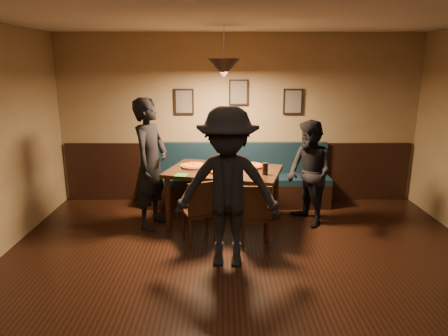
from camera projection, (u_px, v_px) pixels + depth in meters
name	position (u px, v px, depth m)	size (l,w,h in m)	color
floor	(251.00, 321.00, 3.76)	(7.00, 7.00, 0.00)	black
wall_back	(238.00, 119.00, 6.80)	(6.00, 6.00, 0.00)	#8C704F
wainscot	(238.00, 172.00, 7.00)	(5.88, 0.06, 1.00)	black
booth_bench	(238.00, 176.00, 6.73)	(3.00, 0.60, 1.00)	#0F232D
picture_left	(184.00, 102.00, 6.69)	(0.32, 0.04, 0.42)	black
picture_center	(239.00, 92.00, 6.66)	(0.32, 0.04, 0.42)	black
picture_right	(293.00, 102.00, 6.70)	(0.32, 0.04, 0.42)	black
pendant_lamp	(224.00, 68.00, 5.46)	(0.44, 0.44, 0.25)	black
dining_table	(224.00, 197.00, 5.92)	(1.56, 1.01, 0.84)	black
chair_near_left	(199.00, 210.00, 5.35)	(0.38, 0.38, 0.87)	#32160E
chair_near_right	(255.00, 214.00, 5.24)	(0.38, 0.38, 0.85)	black
diner_left	(151.00, 164.00, 5.75)	(0.68, 0.45, 1.86)	black
diner_right	(309.00, 174.00, 5.86)	(0.75, 0.58, 1.54)	black
diner_front	(228.00, 188.00, 4.62)	(1.20, 0.69, 1.86)	black
pizza_a	(194.00, 166.00, 5.93)	(0.38, 0.38, 0.04)	orange
pizza_b	(221.00, 171.00, 5.67)	(0.35, 0.35, 0.04)	orange
pizza_c	(251.00, 166.00, 5.94)	(0.37, 0.37, 0.04)	orange
soda_glass	(265.00, 169.00, 5.53)	(0.08, 0.08, 0.16)	black
tabasco_bottle	(263.00, 167.00, 5.71)	(0.03, 0.03, 0.12)	#A10E05
napkin_a	(185.00, 165.00, 6.08)	(0.15, 0.15, 0.01)	#1B672C
napkin_b	(181.00, 175.00, 5.51)	(0.16, 0.16, 0.01)	#1E7221
cutlery_set	(226.00, 177.00, 5.42)	(0.02, 0.19, 0.00)	#B6B6BA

